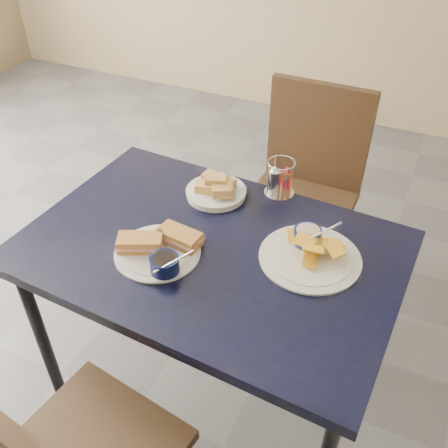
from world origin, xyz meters
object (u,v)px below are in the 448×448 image
at_px(dining_table, 211,261).
at_px(bread_basket, 216,189).
at_px(plantain_plate, 310,250).
at_px(condiment_caddy, 279,180).
at_px(chair_far, 307,179).
at_px(sandwich_plate, 160,248).

height_order(dining_table, bread_basket, bread_basket).
distance_m(plantain_plate, condiment_caddy, 0.35).
bearing_deg(chair_far, sandwich_plate, -103.96).
bearing_deg(dining_table, bread_basket, 111.23).
relative_size(dining_table, plantain_plate, 3.90).
xyz_separation_m(bread_basket, condiment_caddy, (0.20, 0.11, 0.03)).
distance_m(dining_table, chair_far, 0.81).
bearing_deg(chair_far, bread_basket, -110.51).
distance_m(sandwich_plate, condiment_caddy, 0.52).
bearing_deg(condiment_caddy, plantain_plate, -53.81).
xyz_separation_m(chair_far, plantain_plate, (0.20, -0.70, 0.21)).
xyz_separation_m(chair_far, condiment_caddy, (-0.00, -0.42, 0.25)).
bearing_deg(plantain_plate, dining_table, -163.07).
distance_m(dining_table, plantain_plate, 0.33).
distance_m(chair_far, sandwich_plate, 0.95).
height_order(bread_basket, condiment_caddy, condiment_caddy).
height_order(sandwich_plate, condiment_caddy, condiment_caddy).
bearing_deg(condiment_caddy, dining_table, -104.81).
bearing_deg(sandwich_plate, bread_basket, 86.31).
height_order(sandwich_plate, plantain_plate, same).
xyz_separation_m(plantain_plate, condiment_caddy, (-0.20, 0.28, 0.04)).
xyz_separation_m(dining_table, plantain_plate, (0.30, 0.09, 0.08)).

